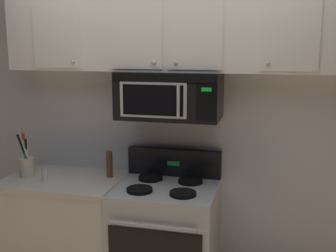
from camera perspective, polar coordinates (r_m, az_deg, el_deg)
The scene contains 8 objects.
back_wall at distance 3.37m, azimuth 1.23°, elevation 0.96°, with size 5.20×0.10×2.70m, color silver.
stove_range at distance 3.31m, azimuth -0.29°, elevation -15.37°, with size 0.76×0.69×1.12m.
over_range_microwave at distance 3.10m, azimuth 0.22°, elevation 4.26°, with size 0.76×0.43×0.35m.
upper_cabinets at distance 3.11m, azimuth 0.37°, elevation 12.60°, with size 2.50×0.36×0.55m.
counter_segment at distance 3.60m, azimuth -13.71°, elevation -13.70°, with size 0.93×0.65×0.90m.
utensil_crock_cream at distance 3.53m, azimuth -18.82°, elevation -4.86°, with size 0.12×0.11×0.40m.
salt_shaker at distance 3.39m, azimuth -16.56°, elevation -6.35°, with size 0.04×0.04×0.11m.
pepper_mill at distance 3.37m, azimuth -8.03°, elevation -5.19°, with size 0.05×0.05×0.21m, color brown.
Camera 1 is at (0.73, -2.45, 1.95)m, focal length 44.49 mm.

